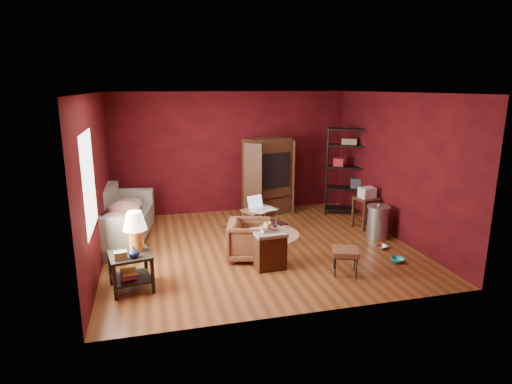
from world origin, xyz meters
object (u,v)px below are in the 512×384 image
armchair (250,238)px  laptop_desk (259,212)px  side_table (133,243)px  hamper (269,248)px  tv_armoire (268,175)px  sofa (120,225)px  wire_shelving (348,167)px

armchair → laptop_desk: laptop_desk is taller
side_table → laptop_desk: side_table is taller
hamper → laptop_desk: 1.54m
tv_armoire → hamper: bearing=-125.1°
hamper → tv_armoire: tv_armoire is taller
armchair → laptop_desk: 1.20m
side_table → tv_armoire: bearing=47.1°
sofa → side_table: 1.99m
side_table → laptop_desk: bearing=36.3°
side_table → hamper: (2.13, 0.23, -0.37)m
armchair → laptop_desk: size_ratio=0.94×
sofa → tv_armoire: (3.22, 1.21, 0.56)m
armchair → tv_armoire: (1.02, 2.52, 0.55)m
hamper → tv_armoire: size_ratio=0.40×
sofa → laptop_desk: size_ratio=2.33×
laptop_desk → tv_armoire: size_ratio=0.45×
armchair → hamper: armchair is taller
hamper → laptop_desk: laptop_desk is taller
sofa → armchair: bearing=-125.0°
laptop_desk → tv_armoire: bearing=44.0°
side_table → hamper: side_table is taller
sofa → side_table: (0.30, -1.94, 0.33)m
armchair → laptop_desk: (0.46, 1.10, 0.12)m
side_table → laptop_desk: size_ratio=1.44×
wire_shelving → sofa: bearing=-146.2°
sofa → armchair: armchair is taller
armchair → side_table: bearing=124.6°
hamper → laptop_desk: size_ratio=0.89×
side_table → tv_armoire: (2.93, 3.15, 0.23)m
armchair → tv_armoire: bearing=-6.1°
side_table → armchair: bearing=18.5°
sofa → hamper: 2.97m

